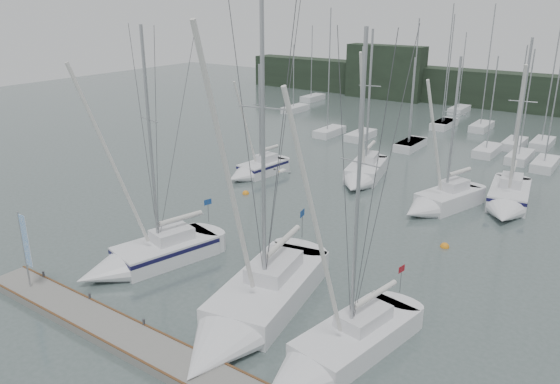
{
  "coord_description": "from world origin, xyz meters",
  "views": [
    {
      "loc": [
        15.68,
        -18.11,
        14.64
      ],
      "look_at": [
        -0.69,
        5.0,
        4.56
      ],
      "focal_mm": 35.0,
      "sensor_mm": 36.0,
      "label": 1
    }
  ],
  "objects_px": {
    "sailboat_mid_c": "(437,203)",
    "dock_banner": "(25,244)",
    "sailboat_near_left": "(141,259)",
    "sailboat_near_right": "(329,356)",
    "sailboat_mid_b": "(362,175)",
    "buoy_b": "(445,247)",
    "sailboat_mid_d": "(508,201)",
    "buoy_c": "(246,194)",
    "sailboat_near_center": "(246,315)",
    "sailboat_mid_a": "(254,171)"
  },
  "relations": [
    {
      "from": "sailboat_near_left",
      "to": "buoy_b",
      "type": "relative_size",
      "value": 25.18
    },
    {
      "from": "sailboat_near_left",
      "to": "sailboat_near_right",
      "type": "relative_size",
      "value": 0.98
    },
    {
      "from": "sailboat_near_center",
      "to": "dock_banner",
      "type": "relative_size",
      "value": 4.08
    },
    {
      "from": "sailboat_near_center",
      "to": "sailboat_near_right",
      "type": "xyz_separation_m",
      "value": [
        4.71,
        -0.34,
        -0.09
      ]
    },
    {
      "from": "sailboat_near_left",
      "to": "buoy_b",
      "type": "bearing_deg",
      "value": 58.25
    },
    {
      "from": "sailboat_near_left",
      "to": "sailboat_mid_a",
      "type": "xyz_separation_m",
      "value": [
        -5.19,
        17.23,
        -0.05
      ]
    },
    {
      "from": "sailboat_near_right",
      "to": "dock_banner",
      "type": "relative_size",
      "value": 3.48
    },
    {
      "from": "sailboat_near_left",
      "to": "dock_banner",
      "type": "relative_size",
      "value": 3.41
    },
    {
      "from": "sailboat_mid_b",
      "to": "sailboat_near_right",
      "type": "bearing_deg",
      "value": -79.45
    },
    {
      "from": "sailboat_mid_a",
      "to": "sailboat_mid_b",
      "type": "relative_size",
      "value": 0.78
    },
    {
      "from": "sailboat_mid_c",
      "to": "sailboat_mid_d",
      "type": "bearing_deg",
      "value": 56.24
    },
    {
      "from": "sailboat_near_center",
      "to": "sailboat_mid_c",
      "type": "height_order",
      "value": "sailboat_near_center"
    },
    {
      "from": "buoy_c",
      "to": "dock_banner",
      "type": "xyz_separation_m",
      "value": [
        0.69,
        -18.61,
        2.89
      ]
    },
    {
      "from": "sailboat_mid_d",
      "to": "buoy_b",
      "type": "xyz_separation_m",
      "value": [
        -1.45,
        -9.04,
        -0.63
      ]
    },
    {
      "from": "dock_banner",
      "to": "sailboat_near_center",
      "type": "bearing_deg",
      "value": 22.58
    },
    {
      "from": "buoy_b",
      "to": "sailboat_mid_c",
      "type": "bearing_deg",
      "value": 114.62
    },
    {
      "from": "sailboat_near_right",
      "to": "sailboat_mid_c",
      "type": "xyz_separation_m",
      "value": [
        -2.69,
        20.05,
        0.08
      ]
    },
    {
      "from": "sailboat_near_center",
      "to": "dock_banner",
      "type": "distance_m",
      "value": 11.92
    },
    {
      "from": "sailboat_near_center",
      "to": "sailboat_mid_b",
      "type": "relative_size",
      "value": 1.3
    },
    {
      "from": "sailboat_mid_b",
      "to": "buoy_c",
      "type": "height_order",
      "value": "sailboat_mid_b"
    },
    {
      "from": "sailboat_mid_b",
      "to": "sailboat_mid_c",
      "type": "xyz_separation_m",
      "value": [
        7.47,
        -2.66,
        -0.01
      ]
    },
    {
      "from": "sailboat_near_left",
      "to": "sailboat_mid_a",
      "type": "relative_size",
      "value": 1.4
    },
    {
      "from": "sailboat_mid_a",
      "to": "sailboat_mid_c",
      "type": "bearing_deg",
      "value": 11.08
    },
    {
      "from": "sailboat_near_right",
      "to": "sailboat_near_left",
      "type": "bearing_deg",
      "value": -176.74
    },
    {
      "from": "sailboat_mid_c",
      "to": "sailboat_near_center",
      "type": "bearing_deg",
      "value": -78.4
    },
    {
      "from": "sailboat_mid_a",
      "to": "sailboat_mid_c",
      "type": "height_order",
      "value": "sailboat_mid_c"
    },
    {
      "from": "sailboat_near_left",
      "to": "sailboat_mid_c",
      "type": "distance_m",
      "value": 21.4
    },
    {
      "from": "buoy_b",
      "to": "dock_banner",
      "type": "xyz_separation_m",
      "value": [
        -15.6,
        -18.12,
        2.89
      ]
    },
    {
      "from": "buoy_b",
      "to": "sailboat_mid_b",
      "type": "bearing_deg",
      "value": 140.23
    },
    {
      "from": "sailboat_near_left",
      "to": "sailboat_mid_c",
      "type": "relative_size",
      "value": 1.23
    },
    {
      "from": "sailboat_near_left",
      "to": "sailboat_near_right",
      "type": "height_order",
      "value": "sailboat_near_right"
    },
    {
      "from": "sailboat_mid_b",
      "to": "sailboat_mid_c",
      "type": "bearing_deg",
      "value": -33.14
    },
    {
      "from": "sailboat_mid_a",
      "to": "sailboat_near_right",
      "type": "bearing_deg",
      "value": -39.04
    },
    {
      "from": "sailboat_mid_c",
      "to": "buoy_c",
      "type": "bearing_deg",
      "value": -141.45
    },
    {
      "from": "sailboat_near_left",
      "to": "sailboat_mid_d",
      "type": "xyz_separation_m",
      "value": [
        14.73,
        21.85,
        0.04
      ]
    },
    {
      "from": "sailboat_mid_c",
      "to": "dock_banner",
      "type": "height_order",
      "value": "sailboat_mid_c"
    },
    {
      "from": "sailboat_near_center",
      "to": "buoy_b",
      "type": "bearing_deg",
      "value": 60.75
    },
    {
      "from": "sailboat_mid_d",
      "to": "buoy_b",
      "type": "distance_m",
      "value": 9.18
    },
    {
      "from": "sailboat_near_right",
      "to": "sailboat_mid_b",
      "type": "bearing_deg",
      "value": 123.72
    },
    {
      "from": "buoy_c",
      "to": "sailboat_near_center",
      "type": "bearing_deg",
      "value": -51.19
    },
    {
      "from": "sailboat_mid_b",
      "to": "buoy_c",
      "type": "xyz_separation_m",
      "value": [
        -6.18,
        -7.92,
        -0.6
      ]
    },
    {
      "from": "sailboat_mid_c",
      "to": "dock_banner",
      "type": "relative_size",
      "value": 2.78
    },
    {
      "from": "sailboat_mid_b",
      "to": "sailboat_mid_a",
      "type": "bearing_deg",
      "value": -168.01
    },
    {
      "from": "sailboat_mid_d",
      "to": "buoy_c",
      "type": "distance_m",
      "value": 19.71
    },
    {
      "from": "sailboat_near_left",
      "to": "sailboat_near_center",
      "type": "height_order",
      "value": "sailboat_near_center"
    },
    {
      "from": "sailboat_near_center",
      "to": "sailboat_mid_c",
      "type": "distance_m",
      "value": 19.82
    },
    {
      "from": "sailboat_mid_b",
      "to": "buoy_c",
      "type": "relative_size",
      "value": 24.23
    },
    {
      "from": "dock_banner",
      "to": "sailboat_near_left",
      "type": "bearing_deg",
      "value": 68.09
    },
    {
      "from": "sailboat_mid_a",
      "to": "dock_banner",
      "type": "relative_size",
      "value": 2.43
    },
    {
      "from": "sailboat_near_center",
      "to": "buoy_b",
      "type": "height_order",
      "value": "sailboat_near_center"
    }
  ]
}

